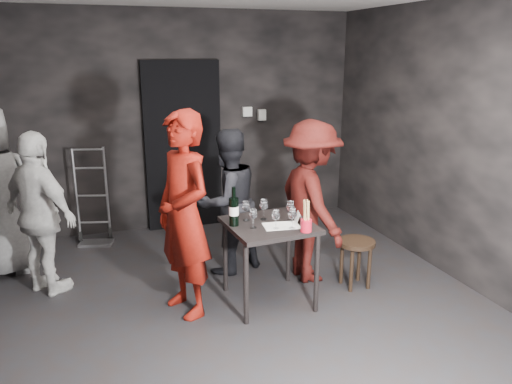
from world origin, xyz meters
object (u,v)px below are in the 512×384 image
object	(u,v)px
stool	(356,250)
man_maroon	(311,197)
breadstick_cup	(306,216)
server_red	(183,198)
wine_bottle	(234,211)
woman_black	(228,203)
bystander_cream	(40,213)
hand_truck	(95,225)
tasting_table	(269,234)

from	to	relation	value
stool	man_maroon	bearing A→B (deg)	135.44
man_maroon	breadstick_cup	bearing A→B (deg)	149.47
server_red	man_maroon	distance (m)	1.34
server_red	wine_bottle	world-z (taller)	server_red
woman_black	bystander_cream	bearing A→B (deg)	-23.59
woman_black	breadstick_cup	xyz separation A→B (m)	(0.38, -1.06, 0.16)
server_red	woman_black	xyz separation A→B (m)	(0.57, 0.70, -0.31)
wine_bottle	woman_black	bearing A→B (deg)	78.61
bystander_cream	breadstick_cup	xyz separation A→B (m)	(2.13, -1.14, 0.10)
hand_truck	woman_black	size ratio (longest dim) A/B	0.78
hand_truck	stool	bearing A→B (deg)	-25.37
breadstick_cup	bystander_cream	bearing A→B (deg)	151.89
woman_black	man_maroon	xyz separation A→B (m)	(0.72, -0.43, 0.11)
stool	woman_black	size ratio (longest dim) A/B	0.32
tasting_table	breadstick_cup	bearing A→B (deg)	-53.43
woman_black	breadstick_cup	world-z (taller)	woman_black
stool	server_red	world-z (taller)	server_red
wine_bottle	tasting_table	bearing A→B (deg)	-8.53
server_red	wine_bottle	bearing A→B (deg)	66.94
tasting_table	wine_bottle	world-z (taller)	wine_bottle
stool	server_red	distance (m)	1.76
stool	bystander_cream	world-z (taller)	bystander_cream
hand_truck	tasting_table	distance (m)	2.53
hand_truck	server_red	bearing A→B (deg)	-54.48
server_red	breadstick_cup	size ratio (longest dim) A/B	7.03
stool	tasting_table	bearing A→B (deg)	-179.67
tasting_table	woman_black	world-z (taller)	woman_black
server_red	woman_black	distance (m)	0.96
hand_truck	breadstick_cup	bearing A→B (deg)	-38.81
tasting_table	stool	bearing A→B (deg)	0.33
stool	woman_black	distance (m)	1.35
breadstick_cup	man_maroon	bearing A→B (deg)	61.85
stool	server_red	xyz separation A→B (m)	(-1.63, 0.06, 0.66)
stool	breadstick_cup	bearing A→B (deg)	-155.99
man_maroon	bystander_cream	xyz separation A→B (m)	(-2.47, 0.51, -0.06)
tasting_table	man_maroon	distance (m)	0.68
man_maroon	wine_bottle	bearing A→B (deg)	106.07
tasting_table	server_red	bearing A→B (deg)	174.72
hand_truck	stool	world-z (taller)	hand_truck
stool	bystander_cream	size ratio (longest dim) A/B	0.30
stool	man_maroon	distance (m)	0.66
woman_black	breadstick_cup	distance (m)	1.14
server_red	bystander_cream	world-z (taller)	server_red
man_maroon	breadstick_cup	distance (m)	0.71
hand_truck	server_red	distance (m)	2.24
woman_black	server_red	bearing A→B (deg)	29.55
server_red	woman_black	bearing A→B (deg)	120.51
woman_black	bystander_cream	distance (m)	1.75
tasting_table	woman_black	bearing A→B (deg)	102.06
tasting_table	wine_bottle	size ratio (longest dim) A/B	2.17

